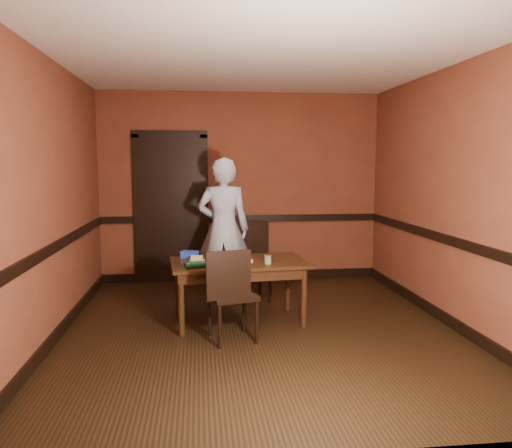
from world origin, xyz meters
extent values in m
cube|color=black|center=(0.00, 0.00, 0.00)|extent=(4.00, 4.50, 0.01)
cube|color=beige|center=(0.00, 0.00, 2.70)|extent=(4.00, 4.50, 0.01)
cube|color=brown|center=(0.00, 2.25, 1.35)|extent=(4.00, 0.02, 2.70)
cube|color=brown|center=(0.00, -2.25, 1.35)|extent=(4.00, 0.02, 2.70)
cube|color=brown|center=(-2.00, 0.00, 1.35)|extent=(0.02, 4.50, 2.70)
cube|color=brown|center=(2.00, 0.00, 1.35)|extent=(0.02, 4.50, 2.70)
cube|color=black|center=(0.00, 2.23, 0.90)|extent=(4.00, 0.03, 0.10)
cube|color=black|center=(-1.99, 0.00, 0.90)|extent=(0.03, 4.50, 0.10)
cube|color=black|center=(1.99, 0.00, 0.90)|extent=(0.03, 4.50, 0.10)
cube|color=black|center=(0.00, 2.23, 0.06)|extent=(4.00, 0.03, 0.12)
cube|color=black|center=(-1.99, 0.00, 0.06)|extent=(0.03, 4.50, 0.12)
cube|color=black|center=(1.99, 0.00, 0.06)|extent=(0.03, 4.50, 0.12)
cube|color=black|center=(-1.00, 2.21, 1.02)|extent=(0.85, 0.04, 2.05)
cube|color=black|center=(-1.48, 2.23, 1.02)|extent=(0.10, 0.06, 2.15)
cube|color=black|center=(-0.52, 2.23, 1.02)|extent=(0.10, 0.06, 2.15)
cube|color=black|center=(-1.00, 2.23, 2.10)|extent=(1.05, 0.06, 0.10)
cube|color=black|center=(-0.19, 0.27, 0.33)|extent=(1.48, 0.92, 0.67)
imported|color=#ADBFDB|center=(-0.31, 1.27, 0.88)|extent=(0.70, 0.51, 1.77)
cylinder|color=white|center=(-0.16, 0.23, 0.67)|extent=(0.23, 0.23, 0.01)
cube|color=#9E724C|center=(-0.16, 0.23, 0.69)|extent=(0.11, 0.10, 0.02)
ellipsoid|color=green|center=(-0.16, 0.23, 0.70)|extent=(0.10, 0.09, 0.02)
cylinder|color=#B51012|center=(-0.18, 0.24, 0.72)|extent=(0.04, 0.04, 0.01)
cylinder|color=#B51012|center=(-0.13, 0.22, 0.72)|extent=(0.04, 0.04, 0.01)
cylinder|color=#8AB362|center=(-0.19, 0.21, 0.72)|extent=(0.03, 0.03, 0.01)
cylinder|color=#8AB362|center=(-0.14, 0.25, 0.72)|extent=(0.03, 0.03, 0.01)
cylinder|color=#8AB362|center=(-0.16, 0.23, 0.72)|extent=(0.03, 0.03, 0.01)
cylinder|color=#5F8D46|center=(0.09, 0.09, 0.70)|extent=(0.07, 0.07, 0.08)
cylinder|color=#B1B3A3|center=(0.09, 0.09, 0.75)|extent=(0.08, 0.08, 0.01)
cylinder|color=white|center=(-0.64, 0.34, 0.67)|extent=(0.17, 0.17, 0.01)
cube|color=#E5D97B|center=(-0.64, 0.34, 0.70)|extent=(0.13, 0.08, 0.04)
cube|color=blue|center=(-0.72, 0.50, 0.70)|extent=(0.20, 0.16, 0.07)
cube|color=blue|center=(-0.72, 0.50, 0.74)|extent=(0.21, 0.18, 0.01)
cylinder|color=#11451F|center=(-0.64, -0.03, 0.70)|extent=(0.25, 0.15, 0.07)
camera|label=1|loc=(-0.61, -4.93, 1.70)|focal=35.00mm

